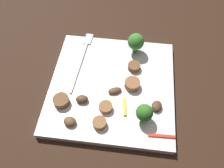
% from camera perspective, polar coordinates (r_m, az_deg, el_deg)
% --- Properties ---
extents(ground_plane, '(1.40, 1.40, 0.00)m').
position_cam_1_polar(ground_plane, '(0.50, 0.00, -1.04)').
color(ground_plane, black).
extents(plate, '(0.27, 0.27, 0.02)m').
position_cam_1_polar(plate, '(0.50, 0.00, -0.53)').
color(plate, white).
rests_on(plate, ground_plane).
extents(fork, '(0.18, 0.02, 0.00)m').
position_cam_1_polar(fork, '(0.54, -7.53, 6.98)').
color(fork, silver).
rests_on(fork, plate).
extents(broccoli_floret_0, '(0.04, 0.04, 0.05)m').
position_cam_1_polar(broccoli_floret_0, '(0.53, 6.11, 10.61)').
color(broccoli_floret_0, '#408630').
rests_on(broccoli_floret_0, plate).
extents(broccoli_floret_1, '(0.03, 0.03, 0.04)m').
position_cam_1_polar(broccoli_floret_1, '(0.43, 8.26, -7.29)').
color(broccoli_floret_1, '#347525').
rests_on(broccoli_floret_1, plate).
extents(sausage_slice_0, '(0.03, 0.03, 0.01)m').
position_cam_1_polar(sausage_slice_0, '(0.46, -1.62, -5.93)').
color(sausage_slice_0, brown).
rests_on(sausage_slice_0, plate).
extents(sausage_slice_1, '(0.05, 0.05, 0.02)m').
position_cam_1_polar(sausage_slice_1, '(0.48, 5.17, -0.17)').
color(sausage_slice_1, brown).
rests_on(sausage_slice_1, plate).
extents(sausage_slice_2, '(0.03, 0.03, 0.01)m').
position_cam_1_polar(sausage_slice_2, '(0.51, 5.64, 4.44)').
color(sausage_slice_2, brown).
rests_on(sausage_slice_2, plate).
extents(sausage_slice_3, '(0.03, 0.03, 0.01)m').
position_cam_1_polar(sausage_slice_3, '(0.44, -3.20, -9.90)').
color(sausage_slice_3, brown).
rests_on(sausage_slice_3, plate).
extents(sausage_slice_4, '(0.04, 0.04, 0.02)m').
position_cam_1_polar(sausage_slice_4, '(0.47, -12.81, -4.18)').
color(sausage_slice_4, brown).
rests_on(sausage_slice_4, plate).
extents(mushroom_0, '(0.02, 0.03, 0.01)m').
position_cam_1_polar(mushroom_0, '(0.45, -10.71, -9.38)').
color(mushroom_0, brown).
rests_on(mushroom_0, plate).
extents(mushroom_1, '(0.03, 0.03, 0.01)m').
position_cam_1_polar(mushroom_1, '(0.47, 11.34, -5.55)').
color(mushroom_1, '#4C331E').
rests_on(mushroom_1, plate).
extents(mushroom_2, '(0.03, 0.03, 0.01)m').
position_cam_1_polar(mushroom_2, '(0.48, 0.71, -1.72)').
color(mushroom_2, '#4C331E').
rests_on(mushroom_2, plate).
extents(mushroom_3, '(0.02, 0.03, 0.01)m').
position_cam_1_polar(mushroom_3, '(0.47, -7.68, -3.84)').
color(mushroom_3, '#4C331E').
rests_on(mushroom_3, plate).
extents(pepper_strip_0, '(0.01, 0.05, 0.00)m').
position_cam_1_polar(pepper_strip_0, '(0.45, 12.52, -12.80)').
color(pepper_strip_0, red).
rests_on(pepper_strip_0, plate).
extents(pepper_strip_1, '(0.04, 0.01, 0.00)m').
position_cam_1_polar(pepper_strip_1, '(0.46, 3.20, -5.82)').
color(pepper_strip_1, yellow).
rests_on(pepper_strip_1, plate).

